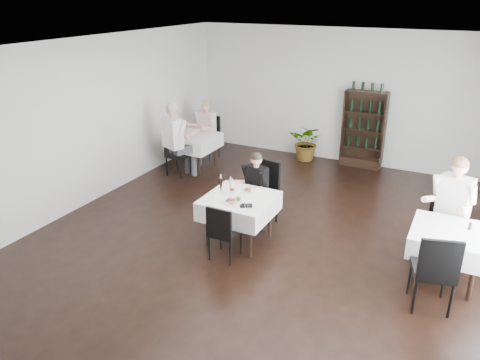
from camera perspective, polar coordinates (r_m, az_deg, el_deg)
name	(u,v)px	position (r m, az deg, el deg)	size (l,w,h in m)	color
room_shell	(258,155)	(6.82, 2.15, 3.04)	(9.00, 9.00, 9.00)	black
wine_shelf	(363,130)	(10.77, 14.81, 5.89)	(0.90, 0.28, 1.75)	black
main_table	(239,206)	(7.27, -0.09, -3.16)	(1.03, 1.03, 0.77)	black
left_table	(194,142)	(10.41, -5.66, 4.67)	(0.98, 0.98, 0.77)	black
right_table	(449,241)	(6.90, 24.13, -6.76)	(0.98, 0.98, 0.77)	black
potted_tree	(307,142)	(11.05, 8.22, 4.58)	(0.79, 0.68, 0.87)	#20591E
main_chair_far	(262,188)	(7.91, 2.74, -0.97)	(0.59, 0.59, 1.10)	black
main_chair_near	(223,230)	(6.83, -2.13, -6.07)	(0.40, 0.40, 0.88)	black
left_chair_far	(209,134)	(11.15, -3.78, 5.63)	(0.50, 0.50, 1.00)	black
left_chair_near	(176,153)	(10.04, -7.83, 3.34)	(0.43, 0.43, 0.92)	black
right_chair_far	(443,224)	(7.58, 23.49, -4.99)	(0.51, 0.51, 0.89)	black
right_chair_near	(435,268)	(6.23, 22.70, -9.89)	(0.60, 0.60, 1.06)	black
diner_main	(253,184)	(7.71, 1.65, -0.54)	(0.56, 0.59, 1.30)	#393940
diner_left_far	(204,126)	(10.78, -4.40, 6.53)	(0.60, 0.64, 1.44)	#393940
diner_left_near	(177,135)	(9.80, -7.72, 5.50)	(0.73, 0.77, 1.64)	#393940
diner_right_far	(451,202)	(7.33, 24.37, -2.46)	(0.67, 0.72, 1.59)	#393940
plate_far	(250,190)	(7.40, 1.22, -1.28)	(0.25, 0.25, 0.07)	white
plate_near	(234,201)	(7.02, -0.79, -2.59)	(0.28, 0.28, 0.09)	white
pilsner_dark	(221,186)	(7.30, -2.34, -0.68)	(0.07, 0.07, 0.32)	black
pilsner_lager	(231,187)	(7.30, -1.16, -0.80)	(0.07, 0.07, 0.28)	gold
coke_bottle	(232,188)	(7.26, -0.95, -0.99)	(0.07, 0.07, 0.26)	silver
napkin_cutlery	(246,206)	(6.91, 0.74, -3.13)	(0.23, 0.22, 0.02)	black
pepper_mill	(470,226)	(6.95, 26.24, -5.06)	(0.04, 0.04, 0.10)	black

